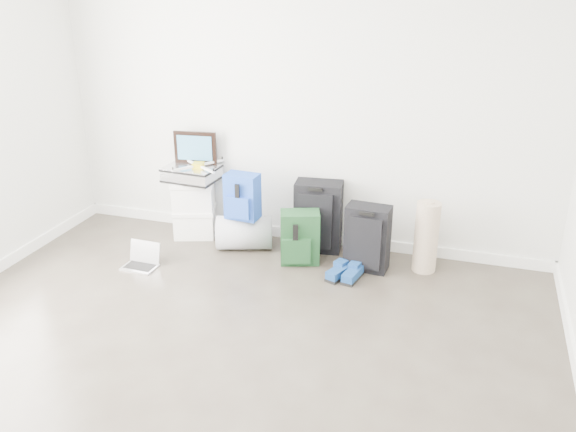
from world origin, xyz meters
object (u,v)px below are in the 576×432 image
(duffel_bag, at_px, (244,232))
(laptop, at_px, (142,261))
(large_suitcase, at_px, (318,216))
(carry_on, at_px, (367,238))
(boxes_stack, at_px, (194,208))
(briefcase, at_px, (192,173))

(duffel_bag, height_order, laptop, duffel_bag)
(large_suitcase, height_order, carry_on, large_suitcase)
(boxes_stack, relative_size, large_suitcase, 0.86)
(briefcase, bearing_deg, boxes_stack, 4.29)
(boxes_stack, xyz_separation_m, laptop, (-0.16, -0.73, -0.23))
(boxes_stack, relative_size, briefcase, 1.18)
(briefcase, relative_size, duffel_bag, 0.94)
(briefcase, xyz_separation_m, duffel_bag, (0.56, -0.13, -0.47))
(duffel_bag, relative_size, laptop, 1.70)
(duffel_bag, distance_m, laptop, 0.94)
(carry_on, bearing_deg, large_suitcase, 157.36)
(briefcase, height_order, large_suitcase, briefcase)
(boxes_stack, relative_size, carry_on, 0.98)
(carry_on, bearing_deg, laptop, -159.80)
(boxes_stack, relative_size, duffel_bag, 1.11)
(large_suitcase, distance_m, carry_on, 0.55)
(briefcase, bearing_deg, carry_on, -2.49)
(boxes_stack, xyz_separation_m, carry_on, (1.69, -0.20, 0.01))
(boxes_stack, distance_m, carry_on, 1.70)
(large_suitcase, bearing_deg, laptop, -156.72)
(briefcase, bearing_deg, laptop, -97.74)
(carry_on, relative_size, laptop, 1.93)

